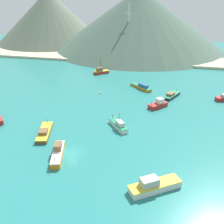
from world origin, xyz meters
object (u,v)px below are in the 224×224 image
Objects in this scene: fishing_boat_4 at (141,87)px; fishing_boat_5 at (58,153)px; fishing_boat_2 at (172,95)px; fishing_boat_8 at (119,125)px; radio_tower at (129,31)px; buoy_1 at (100,93)px; fishing_boat_1 at (44,132)px; fishing_boat_3 at (101,71)px; fishing_boat_6 at (158,104)px; fishing_boat_10 at (154,185)px.

fishing_boat_4 is 53.07m from fishing_boat_5.
fishing_boat_2 is 31.01m from fishing_boat_8.
radio_tower is at bearing 105.91° from fishing_boat_4.
buoy_1 is at bearing -147.12° from fishing_boat_4.
fishing_boat_1 is 34.12m from buoy_1.
fishing_boat_8 is (19.49, -51.41, -0.18)m from fishing_boat_3.
fishing_boat_2 is at bearing -29.07° from fishing_boat_4.
radio_tower is (-0.77, 61.41, 14.87)m from buoy_1.
fishing_boat_2 is at bearing 69.55° from fishing_boat_6.
fishing_boat_1 is 1.42× the size of fishing_boat_8.
fishing_boat_5 is at bearing -117.94° from fishing_boat_2.
fishing_boat_4 is 16.84m from buoy_1.
radio_tower reaches higher than fishing_boat_4.
fishing_boat_10 is at bearing -63.15° from fishing_boat_8.
fishing_boat_6 is (20.06, 34.72, 0.06)m from fishing_boat_5.
buoy_1 is (7.02, -26.06, -0.90)m from fishing_boat_3.
buoy_1 is at bearing -174.24° from fishing_boat_2.
fishing_boat_10 reaches higher than fishing_boat_4.
fishing_boat_3 reaches higher than fishing_boat_8.
fishing_boat_2 is at bearing -35.49° from fishing_boat_3.
fishing_boat_3 reaches higher than fishing_boat_6.
fishing_boat_5 is (8.96, -68.57, -0.09)m from fishing_boat_3.
fishing_boat_1 is at bearing -137.11° from fishing_boat_6.
fishing_boat_3 is 54.98m from fishing_boat_8.
fishing_boat_3 is 27.01m from buoy_1.
buoy_1 is at bearing -74.93° from fishing_boat_3.
fishing_boat_2 is at bearing -65.63° from radio_tower.
fishing_boat_4 is 11.54× the size of buoy_1.
fishing_boat_2 is 26.01m from buoy_1.
fishing_boat_8 is at bearing -118.47° from fishing_boat_6.
fishing_boat_10 reaches higher than fishing_boat_1.
fishing_boat_6 is at bearing -49.40° from fishing_boat_3.
fishing_boat_5 is (-23.93, -45.12, 0.27)m from fishing_boat_2.
fishing_boat_5 is 1.46× the size of fishing_boat_6.
radio_tower is at bearing 98.68° from fishing_boat_8.
fishing_boat_3 is at bearing 91.16° from fishing_boat_1.
fishing_boat_8 is at bearing -63.80° from buoy_1.
fishing_boat_8 reaches higher than fishing_boat_4.
fishing_boat_4 is at bearing 150.93° from fishing_boat_2.
fishing_boat_8 is at bearing -115.61° from fishing_boat_2.
fishing_boat_6 reaches higher than fishing_boat_1.
fishing_boat_3 is 27.09m from fishing_boat_4.
fishing_boat_3 is at bearing 112.73° from fishing_boat_10.
fishing_boat_3 is 0.78× the size of fishing_boat_4.
fishing_boat_3 is 0.93× the size of fishing_boat_8.
fishing_boat_1 is at bearing -88.84° from fishing_boat_3.
fishing_boat_3 is 0.72× the size of fishing_boat_10.
fishing_boat_4 is 0.32× the size of radio_tower.
fishing_boat_3 is (-1.21, 59.68, 0.38)m from fishing_boat_1.
fishing_boat_6 is at bearing -19.50° from buoy_1.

